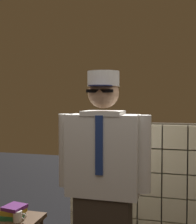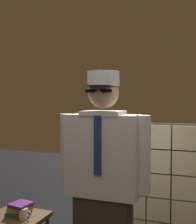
# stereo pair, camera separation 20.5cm
# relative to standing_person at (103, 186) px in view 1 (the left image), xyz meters

# --- Properties ---
(glass_block_wall) EXTENTS (1.90, 0.10, 1.37)m
(glass_block_wall) POSITION_rel_standing_person_xyz_m (0.25, 1.17, -0.29)
(glass_block_wall) COLOR beige
(glass_block_wall) RESTS_ON ground
(standing_person) EXTENTS (0.72, 0.30, 1.82)m
(standing_person) POSITION_rel_standing_person_xyz_m (0.00, 0.00, 0.00)
(standing_person) COLOR #382D23
(standing_person) RESTS_ON ground
(book_stack) EXTENTS (0.24, 0.21, 0.12)m
(book_stack) POSITION_rel_standing_person_xyz_m (-0.90, 0.21, -0.37)
(book_stack) COLOR #1E592D
(book_stack) RESTS_ON side_table
(coffee_mug) EXTENTS (0.13, 0.08, 0.09)m
(coffee_mug) POSITION_rel_standing_person_xyz_m (-0.82, 0.15, -0.38)
(coffee_mug) COLOR silver
(coffee_mug) RESTS_ON side_table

